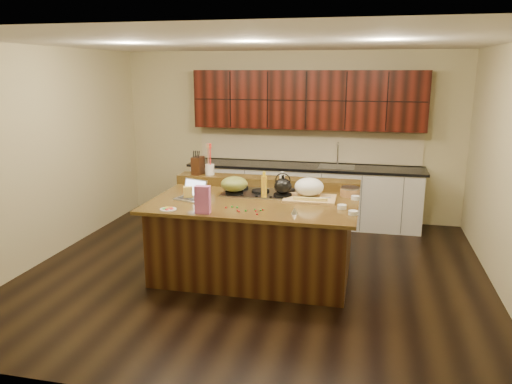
# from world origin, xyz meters

# --- Properties ---
(room) EXTENTS (5.52, 5.02, 2.72)m
(room) POSITION_xyz_m (0.00, 0.00, 1.35)
(room) COLOR black
(room) RESTS_ON ground
(island) EXTENTS (2.40, 1.60, 0.92)m
(island) POSITION_xyz_m (0.00, 0.00, 0.46)
(island) COLOR black
(island) RESTS_ON ground
(back_ledge) EXTENTS (2.40, 0.30, 0.12)m
(back_ledge) POSITION_xyz_m (0.00, 0.70, 0.98)
(back_ledge) COLOR black
(back_ledge) RESTS_ON island
(cooktop) EXTENTS (0.92, 0.52, 0.05)m
(cooktop) POSITION_xyz_m (0.00, 0.30, 0.94)
(cooktop) COLOR gray
(cooktop) RESTS_ON island
(back_counter) EXTENTS (3.70, 0.66, 2.40)m
(back_counter) POSITION_xyz_m (0.30, 2.23, 0.98)
(back_counter) COLOR silver
(back_counter) RESTS_ON ground
(kettle) EXTENTS (0.27, 0.27, 0.19)m
(kettle) POSITION_xyz_m (0.30, 0.17, 1.06)
(kettle) COLOR black
(kettle) RESTS_ON cooktop
(green_bowl) EXTENTS (0.40, 0.40, 0.18)m
(green_bowl) POSITION_xyz_m (-0.30, 0.17, 1.06)
(green_bowl) COLOR olive
(green_bowl) RESTS_ON cooktop
(laptop) EXTENTS (0.39, 0.35, 0.23)m
(laptop) POSITION_xyz_m (-0.74, -0.13, 0.98)
(laptop) COLOR #B7B7BC
(laptop) RESTS_ON island
(oil_bottle) EXTENTS (0.09, 0.09, 0.27)m
(oil_bottle) POSITION_xyz_m (0.09, 0.09, 1.06)
(oil_bottle) COLOR gold
(oil_bottle) RESTS_ON island
(vinegar_bottle) EXTENTS (0.08, 0.08, 0.25)m
(vinegar_bottle) POSITION_xyz_m (0.28, 0.25, 1.04)
(vinegar_bottle) COLOR silver
(vinegar_bottle) RESTS_ON island
(wooden_tray) EXTENTS (0.60, 0.48, 0.24)m
(wooden_tray) POSITION_xyz_m (0.61, 0.21, 1.03)
(wooden_tray) COLOR tan
(wooden_tray) RESTS_ON island
(ramekin_a) EXTENTS (0.11, 0.11, 0.04)m
(ramekin_a) POSITION_xyz_m (1.15, -0.38, 0.94)
(ramekin_a) COLOR white
(ramekin_a) RESTS_ON island
(ramekin_b) EXTENTS (0.10, 0.10, 0.04)m
(ramekin_b) POSITION_xyz_m (1.02, -0.17, 0.94)
(ramekin_b) COLOR white
(ramekin_b) RESTS_ON island
(ramekin_c) EXTENTS (0.12, 0.12, 0.04)m
(ramekin_c) POSITION_xyz_m (1.15, 0.27, 0.94)
(ramekin_c) COLOR white
(ramekin_c) RESTS_ON island
(strainer_bowl) EXTENTS (0.28, 0.28, 0.09)m
(strainer_bowl) POSITION_xyz_m (1.08, 0.43, 0.97)
(strainer_bowl) COLOR #996B3F
(strainer_bowl) RESTS_ON island
(kitchen_timer) EXTENTS (0.08, 0.08, 0.07)m
(kitchen_timer) POSITION_xyz_m (0.54, -0.48, 0.96)
(kitchen_timer) COLOR silver
(kitchen_timer) RESTS_ON island
(pink_bag) EXTENTS (0.16, 0.09, 0.30)m
(pink_bag) POSITION_xyz_m (-0.41, -0.68, 1.07)
(pink_bag) COLOR #C65D9D
(pink_bag) RESTS_ON island
(candy_plate) EXTENTS (0.23, 0.23, 0.01)m
(candy_plate) POSITION_xyz_m (-0.83, -0.64, 0.93)
(candy_plate) COLOR white
(candy_plate) RESTS_ON island
(package_box) EXTENTS (0.13, 0.11, 0.15)m
(package_box) POSITION_xyz_m (-0.78, -0.14, 0.99)
(package_box) COLOR #DFBD4E
(package_box) RESTS_ON island
(utensil_crock) EXTENTS (0.13, 0.13, 0.14)m
(utensil_crock) POSITION_xyz_m (-0.78, 0.70, 1.11)
(utensil_crock) COLOR white
(utensil_crock) RESTS_ON back_ledge
(knife_block) EXTENTS (0.13, 0.20, 0.24)m
(knife_block) POSITION_xyz_m (-0.95, 0.70, 1.16)
(knife_block) COLOR black
(knife_block) RESTS_ON back_ledge
(gumdrop_0) EXTENTS (0.02, 0.02, 0.02)m
(gumdrop_0) POSITION_xyz_m (0.12, -0.49, 0.93)
(gumdrop_0) COLOR red
(gumdrop_0) RESTS_ON island
(gumdrop_1) EXTENTS (0.02, 0.02, 0.02)m
(gumdrop_1) POSITION_xyz_m (-0.17, -0.40, 0.93)
(gumdrop_1) COLOR #198C26
(gumdrop_1) RESTS_ON island
(gumdrop_2) EXTENTS (0.02, 0.02, 0.02)m
(gumdrop_2) POSITION_xyz_m (-0.23, -0.44, 0.93)
(gumdrop_2) COLOR red
(gumdrop_2) RESTS_ON island
(gumdrop_3) EXTENTS (0.02, 0.02, 0.02)m
(gumdrop_3) POSITION_xyz_m (0.17, -0.46, 0.93)
(gumdrop_3) COLOR #198C26
(gumdrop_3) RESTS_ON island
(gumdrop_4) EXTENTS (0.02, 0.02, 0.02)m
(gumdrop_4) POSITION_xyz_m (-0.04, -0.56, 0.93)
(gumdrop_4) COLOR red
(gumdrop_4) RESTS_ON island
(gumdrop_5) EXTENTS (0.02, 0.02, 0.02)m
(gumdrop_5) POSITION_xyz_m (-0.11, -0.40, 0.93)
(gumdrop_5) COLOR #198C26
(gumdrop_5) RESTS_ON island
(gumdrop_6) EXTENTS (0.02, 0.02, 0.02)m
(gumdrop_6) POSITION_xyz_m (0.19, -0.43, 0.93)
(gumdrop_6) COLOR red
(gumdrop_6) RESTS_ON island
(gumdrop_7) EXTENTS (0.02, 0.02, 0.02)m
(gumdrop_7) POSITION_xyz_m (0.19, -0.41, 0.93)
(gumdrop_7) COLOR #198C26
(gumdrop_7) RESTS_ON island
(gumdrop_8) EXTENTS (0.02, 0.02, 0.02)m
(gumdrop_8) POSITION_xyz_m (-0.07, -0.53, 0.93)
(gumdrop_8) COLOR red
(gumdrop_8) RESTS_ON island
(gumdrop_9) EXTENTS (0.02, 0.02, 0.02)m
(gumdrop_9) POSITION_xyz_m (0.10, -0.45, 0.93)
(gumdrop_9) COLOR #198C26
(gumdrop_9) RESTS_ON island
(gumdrop_10) EXTENTS (0.02, 0.02, 0.02)m
(gumdrop_10) POSITION_xyz_m (0.17, -0.62, 0.93)
(gumdrop_10) COLOR red
(gumdrop_10) RESTS_ON island
(gumdrop_11) EXTENTS (0.02, 0.02, 0.02)m
(gumdrop_11) POSITION_xyz_m (0.02, -0.52, 0.93)
(gumdrop_11) COLOR #198C26
(gumdrop_11) RESTS_ON island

